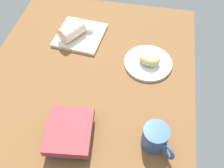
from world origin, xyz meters
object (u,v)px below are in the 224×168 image
round_plate (148,63)px  sauce_cup (89,28)px  square_plate (80,35)px  coffee_mug (156,138)px  breakfast_wrap (72,31)px  book_stack (71,132)px  scone_pastry (150,58)px

round_plate → sauce_cup: (-15.09, -30.75, 2.32)cm
square_plate → coffee_mug: (48.96, 40.33, 3.85)cm
breakfast_wrap → book_stack: (49.04, 13.84, -1.82)cm
square_plate → coffee_mug: coffee_mug is taller
scone_pastry → square_plate: size_ratio=0.45×
scone_pastry → sauce_cup: scone_pastry is taller
scone_pastry → coffee_mug: coffee_mug is taller
round_plate → coffee_mug: bearing=9.1°
round_plate → coffee_mug: coffee_mug is taller
scone_pastry → square_plate: (-11.87, -34.72, -3.11)cm
breakfast_wrap → scone_pastry: bearing=19.2°
round_plate → square_plate: 36.34cm
scone_pastry → breakfast_wrap: bearing=-103.8°
round_plate → sauce_cup: sauce_cup is taller
round_plate → breakfast_wrap: (-9.23, -37.24, 4.50)cm
breakfast_wrap → coffee_mug: bearing=-14.0°
sauce_cup → breakfast_wrap: size_ratio=0.39×
book_stack → coffee_mug: 29.52cm
book_stack → coffee_mug: (-2.68, 29.37, 1.28)cm
square_plate → breakfast_wrap: (2.60, -2.89, 4.40)cm
round_plate → book_stack: (39.80, -23.40, 2.67)cm
breakfast_wrap → book_stack: 50.98cm
sauce_cup → scone_pastry: bearing=64.1°
scone_pastry → breakfast_wrap: breakfast_wrap is taller
square_plate → scone_pastry: bearing=71.1°
round_plate → breakfast_wrap: breakfast_wrap is taller
square_plate → breakfast_wrap: breakfast_wrap is taller
sauce_cup → round_plate: bearing=63.9°
round_plate → book_stack: book_stack is taller
scone_pastry → square_plate: bearing=-108.9°
book_stack → square_plate: bearing=-168.0°
square_plate → sauce_cup: sauce_cup is taller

